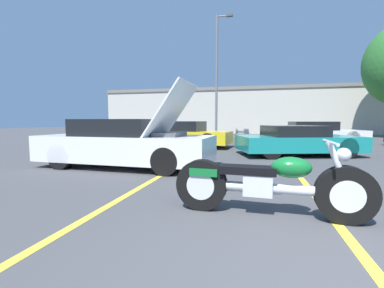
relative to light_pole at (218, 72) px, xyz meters
name	(u,v)px	position (x,y,z in m)	size (l,w,h in m)	color
parking_stripe_foreground	(114,203)	(0.76, -15.63, -4.78)	(0.12, 4.99, 0.01)	yellow
parking_stripe_middle	(336,222)	(3.74, -15.63, -4.78)	(0.12, 4.99, 0.01)	yellow
far_building	(264,109)	(3.57, 7.49, -2.45)	(32.00, 4.20, 4.40)	beige
light_pole	(218,72)	(0.00, 0.00, 0.00)	(1.21, 0.28, 8.79)	slate
motorcycle	(268,184)	(2.95, -15.61, -4.37)	(2.44, 0.70, 0.98)	black
show_car_hood_open	(126,144)	(-0.52, -12.84, -4.17)	(4.59, 1.85, 2.14)	white
parked_car_left_row	(186,135)	(-0.37, -7.49, -4.21)	(4.20, 2.14, 1.19)	yellow
parked_car_mid_left_row	(296,141)	(4.18, -9.34, -4.27)	(4.41, 3.04, 1.05)	teal
parked_car_mid_right_row	(315,133)	(5.85, -4.14, -4.22)	(4.91, 2.42, 1.17)	white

